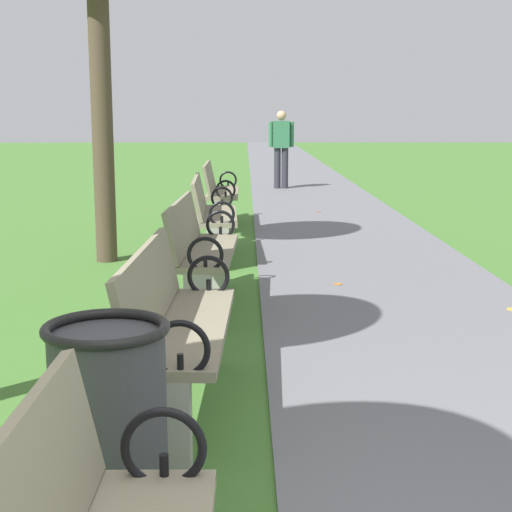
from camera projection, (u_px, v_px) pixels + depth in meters
name	position (u px, v px, depth m)	size (l,w,h in m)	color
paved_walkway	(296.00, 176.00, 19.58)	(2.34, 44.00, 0.02)	slate
park_bench_2	(176.00, 325.00, 4.12)	(0.53, 1.62, 0.90)	gray
park_bench_3	(200.00, 250.00, 6.34)	(0.54, 1.62, 0.90)	gray
park_bench_4	(212.00, 215.00, 8.56)	(0.52, 1.61, 0.90)	gray
park_bench_5	(219.00, 192.00, 10.98)	(0.47, 1.60, 0.90)	gray
pedestrian_walking	(281.00, 145.00, 16.12)	(0.53, 0.22, 1.62)	#2D2D38
trash_bin	(110.00, 429.00, 2.92)	(0.48, 0.48, 0.84)	#38383D
scattered_leaves	(297.00, 301.00, 6.57)	(4.06, 12.10, 0.02)	#93511E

